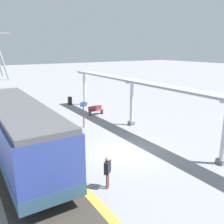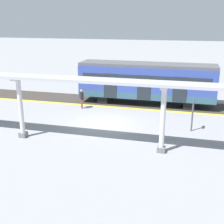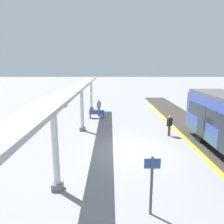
{
  "view_description": "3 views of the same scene",
  "coord_description": "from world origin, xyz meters",
  "px_view_note": "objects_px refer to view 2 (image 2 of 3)",
  "views": [
    {
      "loc": [
        -8.16,
        -11.45,
        6.37
      ],
      "look_at": [
        0.79,
        2.67,
        1.91
      ],
      "focal_mm": 38.6,
      "sensor_mm": 36.0,
      "label": 1
    },
    {
      "loc": [
        18.62,
        5.36,
        6.95
      ],
      "look_at": [
        1.28,
        0.79,
        1.28
      ],
      "focal_mm": 47.02,
      "sensor_mm": 36.0,
      "label": 2
    },
    {
      "loc": [
        1.44,
        12.53,
        5.21
      ],
      "look_at": [
        1.33,
        -1.35,
        2.19
      ],
      "focal_mm": 34.4,
      "sensor_mm": 36.0,
      "label": 3
    }
  ],
  "objects_px": {
    "canopy_pillar_third": "(163,119)",
    "passenger_waiting_near_edge": "(82,97)",
    "train_near_carriage": "(146,83)",
    "platform_info_sign": "(193,112)",
    "canopy_pillar_second": "(21,108)"
  },
  "relations": [
    {
      "from": "canopy_pillar_second",
      "to": "platform_info_sign",
      "type": "bearing_deg",
      "value": 110.19
    },
    {
      "from": "canopy_pillar_third",
      "to": "platform_info_sign",
      "type": "height_order",
      "value": "canopy_pillar_third"
    },
    {
      "from": "canopy_pillar_third",
      "to": "train_near_carriage",
      "type": "bearing_deg",
      "value": -166.58
    },
    {
      "from": "canopy_pillar_third",
      "to": "passenger_waiting_near_edge",
      "type": "xyz_separation_m",
      "value": [
        -6.69,
        -7.1,
        -0.9
      ]
    },
    {
      "from": "train_near_carriage",
      "to": "canopy_pillar_third",
      "type": "distance_m",
      "value": 9.74
    },
    {
      "from": "platform_info_sign",
      "to": "passenger_waiting_near_edge",
      "type": "height_order",
      "value": "platform_info_sign"
    },
    {
      "from": "platform_info_sign",
      "to": "canopy_pillar_second",
      "type": "bearing_deg",
      "value": -69.81
    },
    {
      "from": "train_near_carriage",
      "to": "passenger_waiting_near_edge",
      "type": "bearing_deg",
      "value": -60.1
    },
    {
      "from": "canopy_pillar_second",
      "to": "canopy_pillar_third",
      "type": "distance_m",
      "value": 8.47
    },
    {
      "from": "canopy_pillar_third",
      "to": "platform_info_sign",
      "type": "bearing_deg",
      "value": 156.81
    },
    {
      "from": "train_near_carriage",
      "to": "canopy_pillar_third",
      "type": "bearing_deg",
      "value": 13.42
    },
    {
      "from": "canopy_pillar_second",
      "to": "passenger_waiting_near_edge",
      "type": "bearing_deg",
      "value": 168.42
    },
    {
      "from": "canopy_pillar_second",
      "to": "canopy_pillar_third",
      "type": "height_order",
      "value": "same"
    },
    {
      "from": "train_near_carriage",
      "to": "canopy_pillar_third",
      "type": "xyz_separation_m",
      "value": [
        9.47,
        2.26,
        0.06
      ]
    },
    {
      "from": "canopy_pillar_third",
      "to": "passenger_waiting_near_edge",
      "type": "height_order",
      "value": "canopy_pillar_third"
    }
  ]
}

